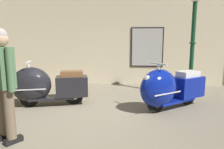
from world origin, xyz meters
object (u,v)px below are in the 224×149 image
Objects in this scene: lamppost at (193,33)px; visitor_0 at (3,78)px; scooter_0 at (44,86)px; scooter_1 at (168,88)px.

visitor_0 is at bearing -140.88° from lamppost.
scooter_0 is at bearing -162.73° from lamppost.
scooter_0 is 2.85m from scooter_1.
lamppost reaches higher than scooter_0.
visitor_0 reaches higher than scooter_0.
scooter_1 is (2.85, -0.04, 0.00)m from scooter_0.
lamppost is at bearing -160.91° from scooter_1.
scooter_1 is 3.22m from visitor_0.
scooter_1 is at bearing 163.98° from scooter_0.
scooter_1 is 1.01× the size of visitor_0.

